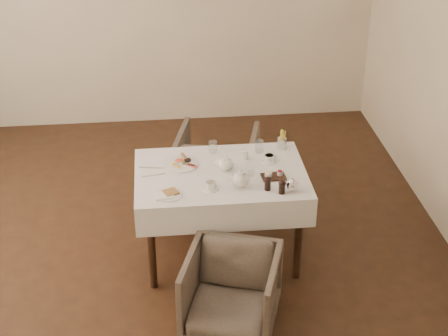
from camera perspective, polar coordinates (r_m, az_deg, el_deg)
table at (r=5.17m, az=-0.27°, el=-1.51°), size 1.28×0.88×0.75m
armchair_near at (r=4.72m, az=0.61°, el=-10.26°), size 0.78×0.79×0.57m
armchair_far at (r=6.09m, az=-0.60°, el=0.23°), size 0.84×0.85×0.64m
breakfast_plate at (r=5.23m, az=-3.59°, el=0.39°), size 0.27×0.27×0.03m
side_plate at (r=4.85m, az=-4.66°, el=-2.21°), size 0.20×0.20×0.02m
teapot_centre at (r=5.12m, az=0.14°, el=0.43°), size 0.19×0.17×0.13m
teapot_front at (r=4.91m, az=1.41°, el=-0.83°), size 0.19×0.16×0.14m
creamer at (r=5.29m, az=1.69°, el=1.16°), size 0.08×0.08×0.07m
teacup_near at (r=4.90m, az=-1.10°, el=-1.49°), size 0.12×0.12×0.06m
teacup_far at (r=5.26m, az=3.77°, el=0.77°), size 0.12×0.12×0.06m
glass_left at (r=5.38m, az=-0.93°, el=1.77°), size 0.07×0.07×0.09m
glass_mid at (r=5.07m, az=2.25°, el=-0.08°), size 0.09×0.09×0.09m
glass_right at (r=5.38m, az=2.95°, el=1.81°), size 0.08×0.08×0.10m
condiment_board at (r=5.06m, az=4.11°, el=-0.66°), size 0.18×0.13×0.04m
pepper_mill_left at (r=4.89m, az=3.66°, el=-1.28°), size 0.07×0.07×0.11m
pepper_mill_right at (r=4.85m, az=4.84°, el=-1.54°), size 0.07×0.07×0.11m
silver_pot at (r=4.89m, az=5.65°, el=-1.29°), size 0.12×0.11×0.11m
fries_cup at (r=5.44m, az=4.84°, el=2.30°), size 0.07×0.07×0.16m
cutlery_fork at (r=5.20m, az=-6.05°, el=0.01°), size 0.20×0.05×0.00m
cutlery_knife at (r=5.10m, az=-5.89°, el=-0.61°), size 0.18×0.05×0.00m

